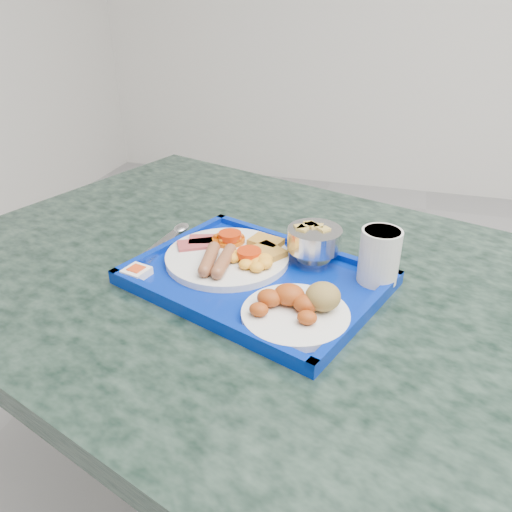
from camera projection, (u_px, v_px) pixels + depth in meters
The scene contains 9 objects.
table at pixel (273, 368), 0.98m from camera, with size 1.51×1.24×0.81m.
tray at pixel (256, 279), 0.85m from camera, with size 0.48×0.42×0.02m.
main_plate at pixel (232, 255), 0.89m from camera, with size 0.22×0.22×0.03m.
bread_plate at pixel (299, 307), 0.74m from camera, with size 0.16×0.16×0.05m.
fruit_bowl at pixel (314, 239), 0.88m from camera, with size 0.10×0.10×0.07m.
juice_cup at pixel (380, 255), 0.82m from camera, with size 0.07×0.07×0.09m.
spoon at pixel (177, 233), 0.99m from camera, with size 0.03×0.17×0.01m.
knife at pixel (158, 245), 0.95m from camera, with size 0.01×0.18×0.00m, color silver.
jam_packet at pixel (137, 272), 0.85m from camera, with size 0.05×0.05×0.02m.
Camera 1 is at (-0.89, -0.48, 1.26)m, focal length 35.00 mm.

